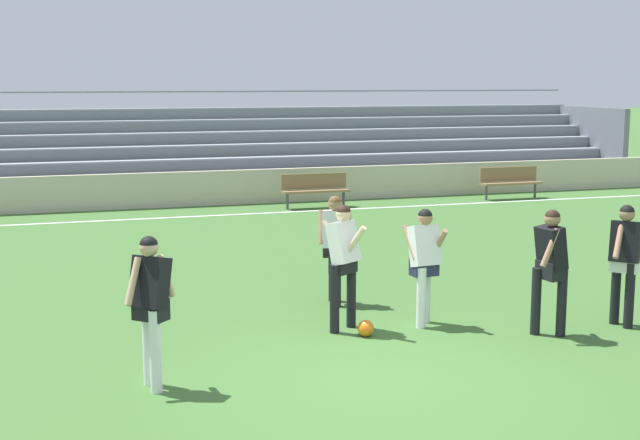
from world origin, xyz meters
The scene contains 13 objects.
ground_plane centered at (0.00, 0.00, 0.00)m, with size 160.00×160.00×0.00m, color #3D662D.
field_line_sideline centered at (0.00, 12.56, 0.00)m, with size 44.00×0.12×0.01m, color white.
sideline_wall centered at (0.00, 14.38, 0.47)m, with size 48.00×0.16×0.94m, color beige.
bleacher_stand centered at (1.77, 17.15, 1.31)m, with size 25.57×4.32×3.01m.
bench_near_bin centered at (9.13, 13.12, 0.55)m, with size 1.80×0.40×0.90m.
bench_far_right centered at (3.31, 13.12, 0.55)m, with size 1.80×0.40×0.90m.
player_white_wide_right centered at (0.28, 2.06, 1.03)m, with size 0.50×0.75×1.72m.
player_white_trailing_run centered at (1.42, 1.95, 0.96)m, with size 0.45×0.59×1.63m.
player_dark_wide_left centered at (4.01, 1.08, 1.01)m, with size 0.67×0.48×1.69m.
player_white_deep_cover centered at (0.62, 3.43, 0.98)m, with size 0.56×0.46×1.66m.
player_dark_on_ball centered at (2.80, 0.99, 1.01)m, with size 0.54×0.44×1.69m.
player_dark_pressing_high centered at (-2.46, 0.54, 1.02)m, with size 0.61×0.51×1.71m.
soccer_ball centered at (0.47, 1.68, 0.11)m, with size 0.22×0.22×0.22m, color orange.
Camera 1 is at (-3.48, -8.79, 3.37)m, focal length 48.97 mm.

